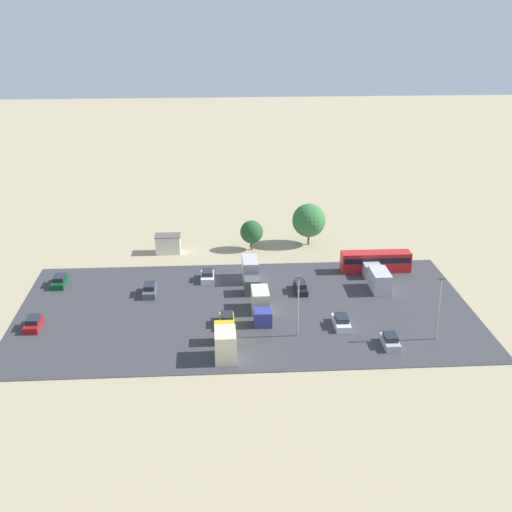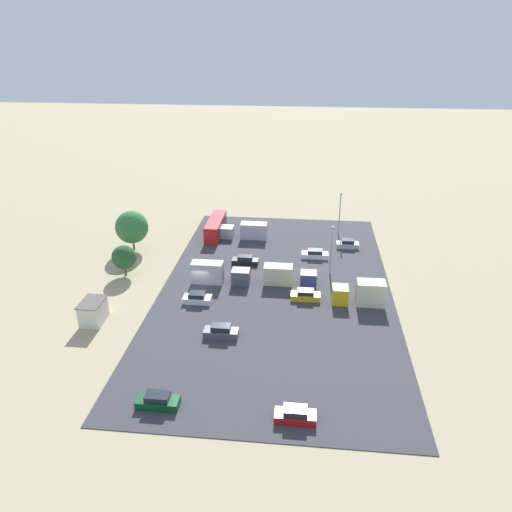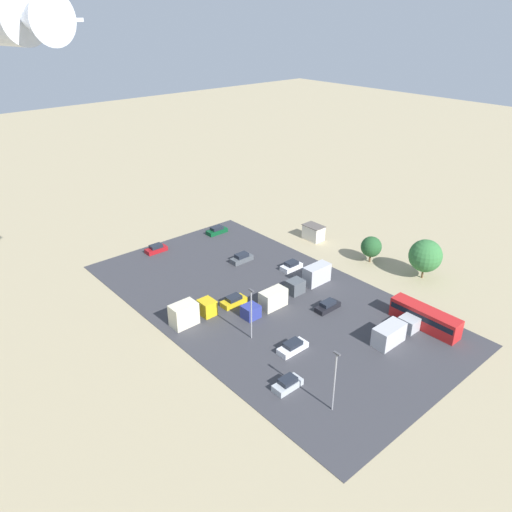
{
  "view_description": "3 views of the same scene",
  "coord_description": "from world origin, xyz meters",
  "px_view_note": "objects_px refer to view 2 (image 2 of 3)",
  "views": [
    {
      "loc": [
        4.54,
        101.92,
        41.6
      ],
      "look_at": [
        -0.12,
        31.73,
        15.41
      ],
      "focal_mm": 50.0,
      "sensor_mm": 36.0,
      "label": 1
    },
    {
      "loc": [
        67.77,
        15.95,
        36.59
      ],
      "look_at": [
        4.59,
        9.26,
        7.61
      ],
      "focal_mm": 35.0,
      "sensor_mm": 36.0,
      "label": 2
    },
    {
      "loc": [
        -52.02,
        59.3,
        43.61
      ],
      "look_at": [
        5.79,
        8.94,
        5.3
      ],
      "focal_mm": 35.0,
      "sensor_mm": 36.0,
      "label": 3
    }
  ],
  "objects_px": {
    "shed_building": "(93,312)",
    "parked_truck_0": "(287,276)",
    "bus": "(216,226)",
    "parked_car_5": "(315,254)",
    "parked_car_0": "(295,415)",
    "parked_truck_1": "(362,293)",
    "parked_car_3": "(245,261)",
    "parked_car_4": "(158,401)",
    "parked_truck_3": "(246,231)",
    "parked_car_2": "(197,298)",
    "parked_car_6": "(348,244)",
    "parked_car_7": "(305,295)",
    "parked_truck_2": "(217,273)",
    "parked_car_1": "(221,331)"
  },
  "relations": [
    {
      "from": "parked_truck_1",
      "to": "parked_car_0",
      "type": "bearing_deg",
      "value": 160.65
    },
    {
      "from": "parked_car_3",
      "to": "parked_car_5",
      "type": "height_order",
      "value": "parked_car_3"
    },
    {
      "from": "parked_car_3",
      "to": "parked_truck_1",
      "type": "height_order",
      "value": "parked_truck_1"
    },
    {
      "from": "parked_truck_0",
      "to": "parked_truck_2",
      "type": "xyz_separation_m",
      "value": [
        0.76,
        -10.95,
        0.17
      ]
    },
    {
      "from": "parked_car_0",
      "to": "parked_truck_0",
      "type": "xyz_separation_m",
      "value": [
        -30.1,
        -2.38,
        0.73
      ]
    },
    {
      "from": "parked_car_6",
      "to": "parked_truck_3",
      "type": "bearing_deg",
      "value": -98.1
    },
    {
      "from": "shed_building",
      "to": "parked_car_7",
      "type": "height_order",
      "value": "shed_building"
    },
    {
      "from": "parked_car_2",
      "to": "parked_car_5",
      "type": "distance_m",
      "value": 24.59
    },
    {
      "from": "shed_building",
      "to": "parked_truck_3",
      "type": "xyz_separation_m",
      "value": [
        -32.01,
        17.0,
        -0.13
      ]
    },
    {
      "from": "parked_car_2",
      "to": "parked_car_6",
      "type": "xyz_separation_m",
      "value": [
        -22.69,
        23.13,
        0.0
      ]
    },
    {
      "from": "shed_building",
      "to": "parked_car_5",
      "type": "relative_size",
      "value": 0.94
    },
    {
      "from": "parked_truck_2",
      "to": "shed_building",
      "type": "bearing_deg",
      "value": -48.28
    },
    {
      "from": "parked_truck_0",
      "to": "parked_truck_3",
      "type": "height_order",
      "value": "parked_truck_0"
    },
    {
      "from": "parked_car_1",
      "to": "parked_car_0",
      "type": "bearing_deg",
      "value": -144.86
    },
    {
      "from": "parked_car_3",
      "to": "parked_truck_0",
      "type": "height_order",
      "value": "parked_truck_0"
    },
    {
      "from": "parked_truck_1",
      "to": "parked_car_2",
      "type": "bearing_deg",
      "value": 95.07
    },
    {
      "from": "parked_truck_0",
      "to": "parked_car_3",
      "type": "bearing_deg",
      "value": -130.95
    },
    {
      "from": "parked_car_4",
      "to": "parked_car_6",
      "type": "bearing_deg",
      "value": -26.74
    },
    {
      "from": "parked_truck_0",
      "to": "parked_car_0",
      "type": "bearing_deg",
      "value": 4.53
    },
    {
      "from": "parked_car_1",
      "to": "parked_car_4",
      "type": "relative_size",
      "value": 0.99
    },
    {
      "from": "bus",
      "to": "parked_car_4",
      "type": "distance_m",
      "value": 48.76
    },
    {
      "from": "parked_car_3",
      "to": "parked_truck_3",
      "type": "xyz_separation_m",
      "value": [
        -11.73,
        -1.31,
        0.73
      ]
    },
    {
      "from": "parked_car_7",
      "to": "parked_car_6",
      "type": "bearing_deg",
      "value": -20.14
    },
    {
      "from": "shed_building",
      "to": "parked_car_1",
      "type": "xyz_separation_m",
      "value": [
        1.82,
        17.94,
        -0.8
      ]
    },
    {
      "from": "parked_car_3",
      "to": "parked_car_7",
      "type": "relative_size",
      "value": 1.03
    },
    {
      "from": "parked_truck_2",
      "to": "parked_truck_3",
      "type": "distance_m",
      "value": 19.02
    },
    {
      "from": "bus",
      "to": "parked_truck_3",
      "type": "distance_m",
      "value": 6.18
    },
    {
      "from": "parked_car_0",
      "to": "parked_car_4",
      "type": "distance_m",
      "value": 14.59
    },
    {
      "from": "parked_truck_3",
      "to": "parked_car_7",
      "type": "bearing_deg",
      "value": -152.9
    },
    {
      "from": "parked_car_3",
      "to": "parked_truck_0",
      "type": "bearing_deg",
      "value": 49.05
    },
    {
      "from": "parked_car_1",
      "to": "parked_car_4",
      "type": "distance_m",
      "value": 14.46
    },
    {
      "from": "parked_car_5",
      "to": "parked_car_6",
      "type": "distance_m",
      "value": 7.84
    },
    {
      "from": "parked_car_0",
      "to": "bus",
      "type": "bearing_deg",
      "value": 19.16
    },
    {
      "from": "parked_truck_2",
      "to": "parked_car_6",
      "type": "bearing_deg",
      "value": 127.1
    },
    {
      "from": "parked_car_3",
      "to": "parked_truck_2",
      "type": "bearing_deg",
      "value": -26.62
    },
    {
      "from": "parked_truck_0",
      "to": "parked_truck_3",
      "type": "relative_size",
      "value": 0.89
    },
    {
      "from": "bus",
      "to": "parked_car_7",
      "type": "bearing_deg",
      "value": -53.43
    },
    {
      "from": "parked_car_0",
      "to": "parked_truck_2",
      "type": "distance_m",
      "value": 32.24
    },
    {
      "from": "parked_car_5",
      "to": "parked_car_2",
      "type": "bearing_deg",
      "value": -44.27
    },
    {
      "from": "bus",
      "to": "parked_car_5",
      "type": "height_order",
      "value": "bus"
    },
    {
      "from": "bus",
      "to": "parked_car_7",
      "type": "height_order",
      "value": "bus"
    },
    {
      "from": "shed_building",
      "to": "parked_car_2",
      "type": "height_order",
      "value": "shed_building"
    },
    {
      "from": "parked_truck_1",
      "to": "shed_building",
      "type": "bearing_deg",
      "value": 103.33
    },
    {
      "from": "parked_car_4",
      "to": "parked_truck_1",
      "type": "relative_size",
      "value": 0.61
    },
    {
      "from": "shed_building",
      "to": "parked_truck_0",
      "type": "height_order",
      "value": "shed_building"
    },
    {
      "from": "parked_car_2",
      "to": "parked_car_1",
      "type": "bearing_deg",
      "value": -149.46
    },
    {
      "from": "shed_building",
      "to": "parked_car_6",
      "type": "bearing_deg",
      "value": 129.06
    },
    {
      "from": "parked_car_7",
      "to": "shed_building",
      "type": "bearing_deg",
      "value": 107.67
    },
    {
      "from": "shed_building",
      "to": "parked_truck_1",
      "type": "height_order",
      "value": "parked_truck_1"
    },
    {
      "from": "parked_car_3",
      "to": "parked_truck_1",
      "type": "distance_m",
      "value": 21.84
    }
  ]
}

